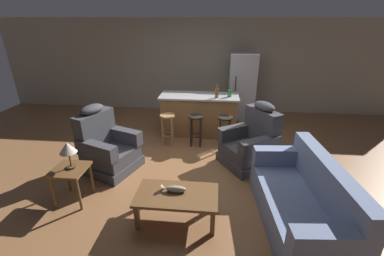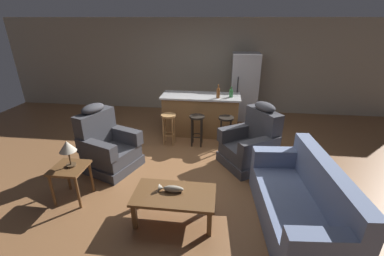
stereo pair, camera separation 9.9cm
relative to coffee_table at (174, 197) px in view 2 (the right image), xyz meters
The scene contains 16 objects.
ground_plane 1.61m from the coffee_table, 86.96° to the left, with size 12.00×12.00×0.00m.
back_wall 4.79m from the coffee_table, 88.98° to the left, with size 12.00×0.05×2.60m.
coffee_table is the anchor object (origin of this frame).
fish_figurine 0.12m from the coffee_table, 139.88° to the left, with size 0.34×0.10×0.10m.
couch 1.66m from the coffee_table, ahead, with size 0.99×1.96×0.94m.
recliner_near_lamp 1.88m from the coffee_table, 140.95° to the left, with size 1.09×1.09×1.20m.
recliner_near_island 1.98m from the coffee_table, 54.33° to the left, with size 1.16×1.16×1.20m.
end_table 1.64m from the coffee_table, behind, with size 0.48×0.48×0.56m.
table_lamp 1.70m from the coffee_table, behind, with size 0.24×0.24×0.41m.
kitchen_island 2.92m from the coffee_table, 88.36° to the left, with size 1.80×0.70×0.95m.
bar_stool_left 2.36m from the coffee_table, 103.58° to the left, with size 0.32×0.32×0.68m.
bar_stool_middle 2.29m from the coffee_table, 88.43° to the left, with size 0.32×0.32×0.68m.
bar_stool_right 2.39m from the coffee_table, 73.49° to the left, with size 0.32×0.32×0.68m.
refrigerator 4.31m from the coffee_table, 74.51° to the left, with size 0.70×0.69×1.76m.
bottle_tall_green 3.04m from the coffee_table, 74.99° to the left, with size 0.09×0.09×0.23m.
bottle_short_amber 2.88m from the coffee_table, 80.12° to the left, with size 0.08×0.08×0.30m.
Camera 2 is at (0.49, -4.32, 2.58)m, focal length 24.00 mm.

